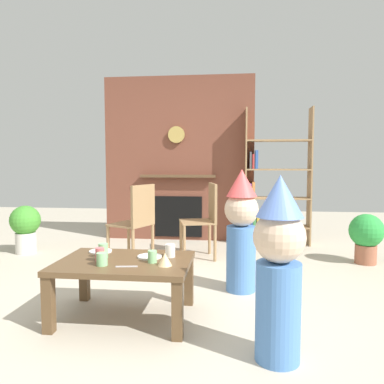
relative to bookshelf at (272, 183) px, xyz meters
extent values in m
plane|color=#BCB29E|center=(-1.05, -2.40, -0.87)|extent=(12.00, 12.00, 0.00)
cube|color=brown|center=(-1.34, 0.20, 0.33)|extent=(2.20, 0.18, 2.40)
cube|color=black|center=(-1.34, 0.10, -0.52)|extent=(0.70, 0.02, 0.60)
cube|color=brown|center=(-1.34, 0.06, 0.08)|extent=(1.10, 0.10, 0.04)
cylinder|color=tan|center=(-1.36, 0.08, 0.68)|extent=(0.24, 0.04, 0.24)
cube|color=#9E7A51|center=(-0.36, 0.00, 0.08)|extent=(0.02, 0.28, 1.90)
cube|color=#9E7A51|center=(0.52, 0.00, 0.08)|extent=(0.02, 0.28, 1.90)
cube|color=#9E7A51|center=(0.08, 0.00, -0.62)|extent=(0.86, 0.28, 0.02)
cube|color=#9E7A51|center=(0.08, 0.00, -0.22)|extent=(0.86, 0.28, 0.02)
cube|color=#9E7A51|center=(0.08, 0.00, 0.18)|extent=(0.86, 0.28, 0.02)
cube|color=#9E7A51|center=(0.08, 0.00, 0.58)|extent=(0.86, 0.28, 0.02)
cube|color=#B23333|center=(-0.30, 0.00, -0.49)|extent=(0.02, 0.20, 0.23)
cube|color=#3359A5|center=(-0.27, 0.00, -0.48)|extent=(0.02, 0.20, 0.26)
cube|color=#3F8C4C|center=(-0.24, 0.00, -0.50)|extent=(0.04, 0.20, 0.21)
cube|color=gold|center=(-0.19, 0.00, -0.51)|extent=(0.04, 0.20, 0.19)
cube|color=#8C4C99|center=(-0.30, 0.00, -0.11)|extent=(0.03, 0.20, 0.20)
cube|color=#D87F3F|center=(-0.26, 0.00, -0.10)|extent=(0.04, 0.20, 0.21)
cube|color=#4C4C51|center=(-0.30, 0.00, 0.31)|extent=(0.03, 0.20, 0.24)
cube|color=#B23333|center=(-0.26, 0.00, 0.30)|extent=(0.03, 0.20, 0.20)
cube|color=#3359A5|center=(-0.22, 0.00, 0.32)|extent=(0.04, 0.20, 0.26)
cube|color=brown|center=(-1.33, -2.67, -0.45)|extent=(0.97, 0.69, 0.04)
cube|color=brown|center=(-1.76, -2.97, -0.67)|extent=(0.07, 0.07, 0.39)
cube|color=brown|center=(-0.89, -2.97, -0.67)|extent=(0.07, 0.07, 0.39)
cube|color=brown|center=(-1.76, -2.37, -0.67)|extent=(0.07, 0.07, 0.39)
cube|color=brown|center=(-0.89, -2.37, -0.67)|extent=(0.07, 0.07, 0.39)
cylinder|color=silver|center=(-1.01, -2.54, -0.38)|extent=(0.07, 0.07, 0.10)
cylinder|color=#E5666B|center=(-1.50, -2.71, -0.38)|extent=(0.06, 0.06, 0.10)
cylinder|color=#8CD18C|center=(-1.51, -2.62, -0.38)|extent=(0.07, 0.07, 0.11)
cylinder|color=#8CD18C|center=(-1.44, -2.82, -0.39)|extent=(0.08, 0.08, 0.09)
cylinder|color=#8CD18C|center=(-1.11, -2.71, -0.39)|extent=(0.06, 0.06, 0.09)
cylinder|color=white|center=(-1.16, -2.56, -0.43)|extent=(0.18, 0.18, 0.01)
cylinder|color=white|center=(-1.59, -2.45, -0.43)|extent=(0.18, 0.18, 0.01)
cone|color=#EAC68C|center=(-1.01, -2.77, -0.39)|extent=(0.10, 0.10, 0.09)
cube|color=silver|center=(-1.26, -2.83, -0.43)|extent=(0.15, 0.04, 0.01)
cylinder|color=#4C7FC6|center=(-0.27, -3.15, -0.58)|extent=(0.26, 0.26, 0.58)
sphere|color=beige|center=(-0.27, -3.15, -0.14)|extent=(0.30, 0.30, 0.30)
cone|color=#668CE5|center=(-0.27, -3.15, 0.09)|extent=(0.27, 0.27, 0.24)
cylinder|color=#4C7FC6|center=(-0.46, -1.99, -0.57)|extent=(0.26, 0.26, 0.58)
sphere|color=beige|center=(-0.46, -1.99, -0.13)|extent=(0.30, 0.30, 0.30)
cone|color=#EA4C4C|center=(-0.46, -1.99, 0.10)|extent=(0.27, 0.27, 0.24)
cube|color=#9E7A51|center=(-1.71, -1.17, -0.43)|extent=(0.53, 0.53, 0.02)
cube|color=#9E7A51|center=(-1.54, -1.24, -0.19)|extent=(0.19, 0.38, 0.45)
cylinder|color=#9E7A51|center=(-1.80, -0.93, -0.65)|extent=(0.04, 0.04, 0.43)
cylinder|color=#9E7A51|center=(-1.94, -1.26, -0.65)|extent=(0.04, 0.04, 0.43)
cylinder|color=#9E7A51|center=(-1.47, -1.08, -0.65)|extent=(0.04, 0.04, 0.43)
cylinder|color=#9E7A51|center=(-1.61, -1.41, -0.65)|extent=(0.04, 0.04, 0.43)
cube|color=#9E7A51|center=(-0.96, -0.91, -0.43)|extent=(0.48, 0.48, 0.02)
cube|color=#9E7A51|center=(-0.78, -0.86, -0.19)|extent=(0.13, 0.40, 0.45)
cylinder|color=#9E7A51|center=(-1.18, -0.77, -0.65)|extent=(0.04, 0.04, 0.43)
cylinder|color=#9E7A51|center=(-1.09, -1.12, -0.65)|extent=(0.04, 0.04, 0.43)
cylinder|color=#9E7A51|center=(-0.83, -0.69, -0.65)|extent=(0.04, 0.04, 0.43)
cylinder|color=#9E7A51|center=(-0.74, -1.04, -0.65)|extent=(0.04, 0.04, 0.43)
cylinder|color=#9E5B42|center=(0.97, -0.93, -0.76)|extent=(0.23, 0.23, 0.22)
sphere|color=green|center=(0.97, -0.93, -0.49)|extent=(0.38, 0.38, 0.38)
cylinder|color=beige|center=(-3.15, -0.91, -0.73)|extent=(0.25, 0.25, 0.26)
sphere|color=#40912E|center=(-3.15, -0.91, -0.45)|extent=(0.37, 0.37, 0.37)
camera|label=1|loc=(-0.54, -5.26, 0.28)|focal=34.55mm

